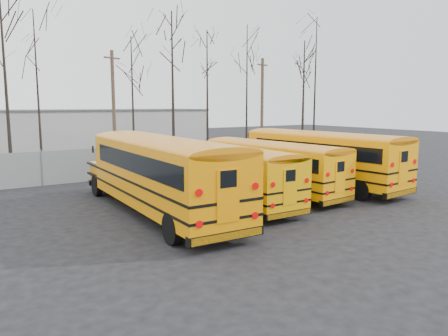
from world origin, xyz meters
TOP-DOWN VIEW (x-y plane):
  - ground at (0.00, 0.00)m, footprint 120.00×120.00m
  - fence at (0.00, 12.00)m, footprint 40.00×0.04m
  - distant_building at (2.00, 32.00)m, footprint 22.00×8.00m
  - bus_a at (-5.23, 2.02)m, footprint 3.26×12.24m
  - bus_b at (-1.56, 2.38)m, footprint 2.48×10.04m
  - bus_c at (1.47, 2.95)m, footprint 3.07×10.19m
  - bus_d at (5.00, 2.89)m, footprint 3.50×11.64m
  - utility_pole_left at (-1.20, 18.80)m, footprint 1.47×0.74m
  - utility_pole_right at (12.22, 17.17)m, footprint 1.52×0.59m
  - tree_1 at (-9.25, 14.48)m, footprint 0.26×0.26m
  - tree_2 at (-6.96, 17.30)m, footprint 0.26×0.26m
  - tree_3 at (-0.89, 15.63)m, footprint 0.26×0.26m
  - tree_4 at (2.55, 16.04)m, footprint 0.26×0.26m
  - tree_5 at (6.64, 17.64)m, footprint 0.26×0.26m
  - tree_6 at (11.01, 17.90)m, footprint 0.26×0.26m
  - tree_7 at (14.12, 13.80)m, footprint 0.26×0.26m
  - tree_8 at (17.55, 15.84)m, footprint 0.26×0.26m

SIDE VIEW (x-z plane):
  - ground at x=0.00m, z-range 0.00..0.00m
  - fence at x=0.00m, z-range 0.00..2.00m
  - bus_b at x=-1.56m, z-range 0.24..3.04m
  - bus_c at x=1.47m, z-range 0.24..3.05m
  - bus_d at x=5.00m, z-range 0.28..3.49m
  - bus_a at x=-5.23m, z-range 0.29..3.69m
  - distant_building at x=2.00m, z-range 0.00..4.00m
  - utility_pole_left at x=-1.20m, z-range 0.12..8.89m
  - utility_pole_right at x=12.22m, z-range 0.12..8.90m
  - tree_3 at x=-0.89m, z-range 0.00..9.44m
  - tree_7 at x=14.12m, z-range 0.00..10.09m
  - tree_5 at x=6.64m, z-range 0.00..10.78m
  - tree_2 at x=-6.96m, z-range 0.00..10.88m
  - tree_4 at x=2.55m, z-range 0.00..11.61m
  - tree_6 at x=11.01m, z-range 0.00..11.70m
  - tree_1 at x=-9.25m, z-range 0.00..12.42m
  - tree_8 at x=17.55m, z-range 0.00..12.74m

